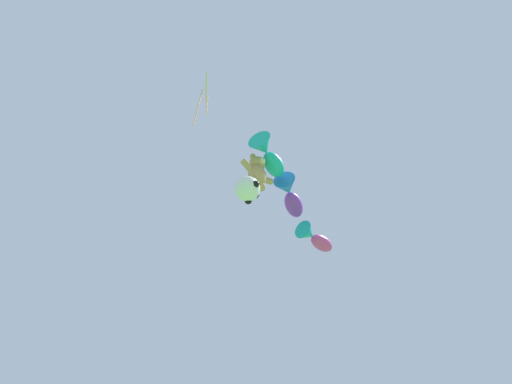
% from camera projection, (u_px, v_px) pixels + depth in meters
% --- Properties ---
extents(teddy_bear_kite, '(1.64, 0.72, 1.66)m').
position_uv_depth(teddy_bear_kite, '(257.00, 172.00, 12.91)').
color(teddy_bear_kite, tan).
extents(soccer_ball_kite, '(0.94, 0.94, 0.87)m').
position_uv_depth(soccer_ball_kite, '(247.00, 189.00, 11.25)').
color(soccer_ball_kite, white).
extents(fish_kite_teal, '(2.22, 1.46, 0.92)m').
position_uv_depth(fish_kite_teal, '(269.00, 156.00, 13.35)').
color(fish_kite_teal, '#19ADB2').
extents(fish_kite_violet, '(2.54, 1.82, 0.93)m').
position_uv_depth(fish_kite_violet, '(290.00, 196.00, 14.76)').
color(fish_kite_violet, purple).
extents(fish_kite_magenta, '(2.11, 0.89, 0.88)m').
position_uv_depth(fish_kite_magenta, '(315.00, 238.00, 15.55)').
color(fish_kite_magenta, '#E53F9E').
extents(diamond_kite, '(0.84, 1.06, 3.28)m').
position_uv_depth(diamond_kite, '(205.00, 91.00, 13.02)').
color(diamond_kite, yellow).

